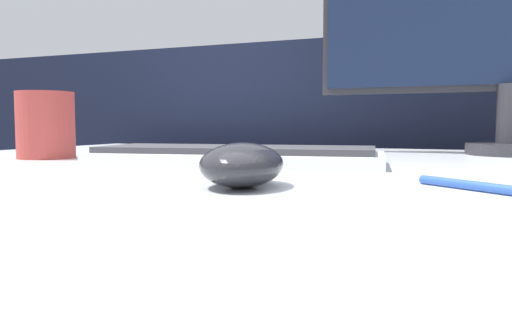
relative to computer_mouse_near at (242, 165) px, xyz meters
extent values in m
cube|color=black|center=(0.08, 0.86, -0.26)|extent=(5.00, 0.03, 1.03)
ellipsoid|color=#232328|center=(0.00, 0.00, 0.00)|extent=(0.09, 0.12, 0.04)
cube|color=silver|center=(-0.10, 0.22, -0.01)|extent=(0.40, 0.20, 0.02)
cube|color=#38383D|center=(-0.10, 0.22, 0.00)|extent=(0.38, 0.18, 0.01)
cylinder|color=#A33833|center=(-0.43, 0.21, 0.03)|extent=(0.09, 0.09, 0.10)
cylinder|color=#284C9E|center=(0.20, 0.03, -0.02)|extent=(0.13, 0.10, 0.01)
camera|label=1|loc=(0.17, -0.39, 0.04)|focal=35.00mm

